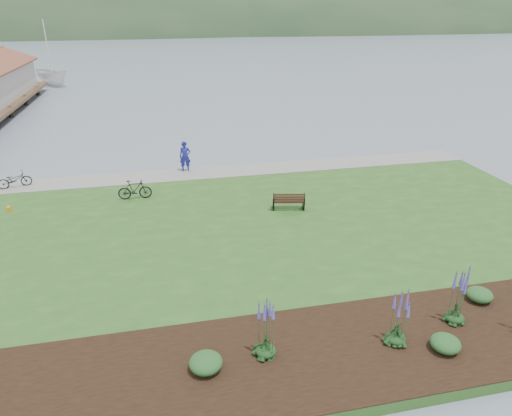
# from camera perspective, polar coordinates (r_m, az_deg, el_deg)

# --- Properties ---
(ground) EXTENTS (600.00, 600.00, 0.00)m
(ground) POSITION_cam_1_polar(r_m,az_deg,el_deg) (22.37, -3.95, -2.38)
(ground) COLOR slate
(ground) RESTS_ON ground
(lawn) EXTENTS (34.00, 20.00, 0.40)m
(lawn) POSITION_cam_1_polar(r_m,az_deg,el_deg) (20.52, -3.12, -4.31)
(lawn) COLOR #28561E
(lawn) RESTS_ON ground
(shoreline_path) EXTENTS (34.00, 2.20, 0.03)m
(shoreline_path) POSITION_cam_1_polar(r_m,az_deg,el_deg) (28.53, -6.08, 4.42)
(shoreline_path) COLOR gray
(shoreline_path) RESTS_ON lawn
(garden_bed) EXTENTS (24.00, 4.40, 0.04)m
(garden_bed) POSITION_cam_1_polar(r_m,az_deg,el_deg) (14.99, 14.01, -16.22)
(garden_bed) COLOR black
(garden_bed) RESTS_ON lawn
(far_hillside) EXTENTS (580.00, 80.00, 38.00)m
(far_hillside) POSITION_cam_1_polar(r_m,az_deg,el_deg) (191.47, -5.89, 20.97)
(far_hillside) COLOR #2C4C2A
(far_hillside) RESTS_ON ground
(park_bench) EXTENTS (1.69, 0.95, 0.99)m
(park_bench) POSITION_cam_1_polar(r_m,az_deg,el_deg) (23.08, 4.12, 0.91)
(park_bench) COLOR black
(park_bench) RESTS_ON lawn
(person) EXTENTS (0.84, 0.60, 2.24)m
(person) POSITION_cam_1_polar(r_m,az_deg,el_deg) (28.65, -8.88, 6.68)
(person) COLOR navy
(person) RESTS_ON lawn
(bicycle_a) EXTENTS (1.11, 1.89, 0.94)m
(bicycle_a) POSITION_cam_1_polar(r_m,az_deg,el_deg) (29.30, -27.96, 3.14)
(bicycle_a) COLOR black
(bicycle_a) RESTS_ON lawn
(bicycle_b) EXTENTS (0.54, 1.77, 1.06)m
(bicycle_b) POSITION_cam_1_polar(r_m,az_deg,el_deg) (25.17, -14.92, 2.24)
(bicycle_b) COLOR black
(bicycle_b) RESTS_ON lawn
(sailboat) EXTENTS (14.24, 14.24, 26.31)m
(sailboat) POSITION_cam_1_polar(r_m,az_deg,el_deg) (68.77, -23.91, 13.78)
(sailboat) COLOR silver
(sailboat) RESTS_ON ground
(pannier) EXTENTS (0.18, 0.26, 0.27)m
(pannier) POSITION_cam_1_polar(r_m,az_deg,el_deg) (26.11, -28.47, -0.11)
(pannier) COLOR orange
(pannier) RESTS_ON lawn
(echium_0) EXTENTS (0.62, 0.62, 2.06)m
(echium_0) POSITION_cam_1_polar(r_m,az_deg,el_deg) (14.72, 17.39, -13.09)
(echium_0) COLOR #133414
(echium_0) RESTS_ON garden_bed
(echium_1) EXTENTS (0.62, 0.62, 2.37)m
(echium_1) POSITION_cam_1_polar(r_m,az_deg,el_deg) (16.17, 24.07, -9.91)
(echium_1) COLOR #133414
(echium_1) RESTS_ON garden_bed
(echium_4) EXTENTS (0.62, 0.62, 2.38)m
(echium_4) POSITION_cam_1_polar(r_m,az_deg,el_deg) (13.55, 1.27, -14.63)
(echium_4) COLOR #133414
(echium_4) RESTS_ON garden_bed
(shrub_0) EXTENTS (0.97, 0.97, 0.48)m
(shrub_0) POSITION_cam_1_polar(r_m,az_deg,el_deg) (13.69, -6.30, -18.66)
(shrub_0) COLOR #1E4C21
(shrub_0) RESTS_ON garden_bed
(shrub_1) EXTENTS (0.90, 0.90, 0.45)m
(shrub_1) POSITION_cam_1_polar(r_m,az_deg,el_deg) (15.33, 22.60, -15.35)
(shrub_1) COLOR #1E4C21
(shrub_1) RESTS_ON garden_bed
(shrub_2) EXTENTS (0.89, 0.89, 0.45)m
(shrub_2) POSITION_cam_1_polar(r_m,az_deg,el_deg) (18.03, 26.16, -9.69)
(shrub_2) COLOR #1E4C21
(shrub_2) RESTS_ON garden_bed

